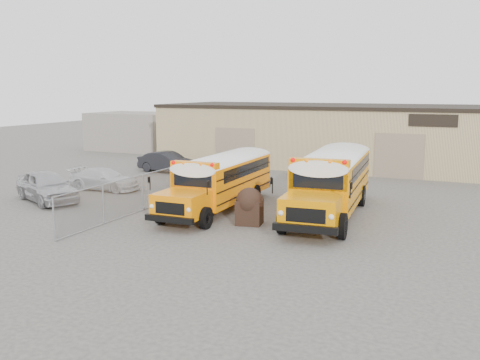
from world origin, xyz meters
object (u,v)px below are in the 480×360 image
at_px(car_silver, 47,186).
at_px(car_dark, 168,162).
at_px(school_bus_right, 350,160).
at_px(tarp_bundle, 249,206).
at_px(school_bus_left, 261,163).
at_px(car_white, 104,179).

xyz_separation_m(car_silver, car_dark, (0.46, 11.21, -0.10)).
xyz_separation_m(school_bus_right, tarp_bundle, (-2.14, -9.83, -0.93)).
bearing_deg(tarp_bundle, school_bus_right, 77.70).
xyz_separation_m(school_bus_left, school_bus_right, (4.85, 1.86, 0.19)).
height_order(school_bus_left, car_silver, school_bus_left).
bearing_deg(car_silver, car_white, 16.88).
bearing_deg(school_bus_right, car_silver, -144.45).
relative_size(school_bus_right, tarp_bundle, 6.48).
bearing_deg(car_white, tarp_bundle, -110.69).
height_order(tarp_bundle, car_silver, car_silver).
distance_m(school_bus_right, car_white, 14.51).
distance_m(school_bus_left, school_bus_right, 5.20).
height_order(car_white, car_dark, car_dark).
height_order(school_bus_right, car_white, school_bus_right).
distance_m(school_bus_right, car_dark, 13.46).
height_order(school_bus_right, car_silver, school_bus_right).
bearing_deg(school_bus_right, school_bus_left, -159.03).
bearing_deg(car_dark, car_silver, -174.35).
distance_m(school_bus_right, car_silver, 17.00).
distance_m(school_bus_left, car_dark, 9.12).
bearing_deg(car_dark, school_bus_left, -102.60).
relative_size(tarp_bundle, car_dark, 0.37).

